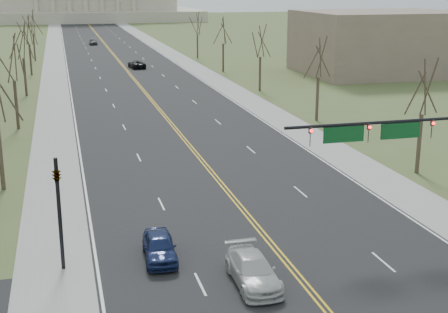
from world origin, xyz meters
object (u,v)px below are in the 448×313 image
car_sb_inner_second (253,270)px  car_sb_outer_second (159,247)px  signal_mast (399,139)px  car_far_nb (137,64)px  signal_left (59,201)px  car_far_sb (93,42)px

car_sb_inner_second → car_sb_outer_second: size_ratio=1.17×
signal_mast → car_far_nb: size_ratio=2.44×
car_sb_inner_second → car_far_nb: car_sb_inner_second is taller
signal_left → car_far_sb: (8.62, 124.59, -2.93)m
car_sb_outer_second → car_far_nb: size_ratio=0.84×
car_far_nb → car_far_sb: size_ratio=1.10×
signal_mast → car_far_sb: bearing=94.7°
signal_left → car_sb_outer_second: size_ratio=1.43×
car_sb_inner_second → car_sb_outer_second: car_sb_outer_second is taller
signal_left → car_far_nb: 79.98m
signal_mast → car_sb_inner_second: (-9.91, -4.09, -5.04)m
signal_mast → car_sb_inner_second: bearing=-157.6°
car_sb_inner_second → car_far_nb: (4.49, 82.86, -0.02)m
car_sb_inner_second → car_far_nb: size_ratio=0.98×
car_sb_outer_second → car_far_nb: car_sb_outer_second is taller
signal_mast → car_sb_outer_second: bearing=-179.6°
signal_mast → car_sb_inner_second: size_ratio=2.48×
signal_left → car_sb_inner_second: bearing=-24.4°
car_sb_outer_second → car_far_sb: 124.74m
car_far_nb → car_far_sb: (-4.91, 45.82, 0.08)m
car_sb_outer_second → signal_left: bearing=-177.8°
signal_left → car_sb_outer_second: bearing=-1.1°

